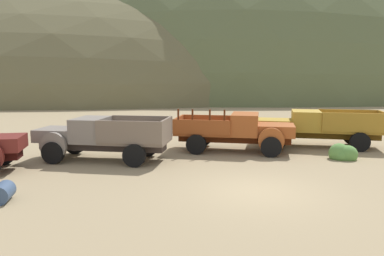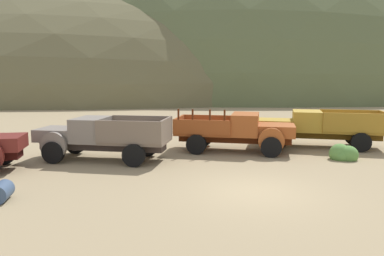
# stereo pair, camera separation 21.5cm
# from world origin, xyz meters

# --- Properties ---
(ground_plane) EXTENTS (300.00, 300.00, 0.00)m
(ground_plane) POSITION_xyz_m (0.00, 0.00, 0.00)
(ground_plane) COLOR #998460
(hill_far_left) EXTENTS (119.56, 83.64, 40.86)m
(hill_far_left) POSITION_xyz_m (-10.25, 71.32, 0.00)
(hill_far_left) COLOR brown
(hill_far_left) RESTS_ON ground
(hill_distant) EXTENTS (113.49, 79.03, 54.90)m
(hill_distant) POSITION_xyz_m (20.34, 68.62, 0.00)
(hill_distant) COLOR #56603D
(hill_distant) RESTS_ON ground
(truck_primer_gray) EXTENTS (6.21, 3.64, 1.91)m
(truck_primer_gray) POSITION_xyz_m (-5.80, 5.55, 1.01)
(truck_primer_gray) COLOR #3D322D
(truck_primer_gray) RESTS_ON ground
(truck_oxide_orange) EXTENTS (6.12, 3.89, 2.16)m
(truck_oxide_orange) POSITION_xyz_m (1.26, 6.49, 1.00)
(truck_oxide_orange) COLOR #51220D
(truck_oxide_orange) RESTS_ON ground
(truck_mustard) EXTENTS (6.73, 3.97, 1.91)m
(truck_mustard) POSITION_xyz_m (5.09, 7.36, 1.02)
(truck_mustard) COLOR #593D12
(truck_mustard) RESTS_ON ground
(oil_drum_tipped) EXTENTS (0.60, 0.86, 0.57)m
(oil_drum_tipped) POSITION_xyz_m (-7.92, 0.05, 0.29)
(oil_drum_tipped) COLOR #384C6B
(oil_drum_tipped) RESTS_ON ground
(bush_back_edge) EXTENTS (0.76, 0.80, 0.71)m
(bush_back_edge) POSITION_xyz_m (-4.41, 9.25, 0.17)
(bush_back_edge) COLOR #4C8438
(bush_back_edge) RESTS_ON ground
(bush_between_trucks) EXTENTS (1.22, 1.04, 0.92)m
(bush_between_trucks) POSITION_xyz_m (5.28, 4.14, 0.23)
(bush_between_trucks) COLOR #5B8E42
(bush_between_trucks) RESTS_ON ground
(bush_front_left) EXTENTS (0.69, 0.62, 0.53)m
(bush_front_left) POSITION_xyz_m (-8.74, 10.68, 0.14)
(bush_front_left) COLOR #3D702D
(bush_front_left) RESTS_ON ground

